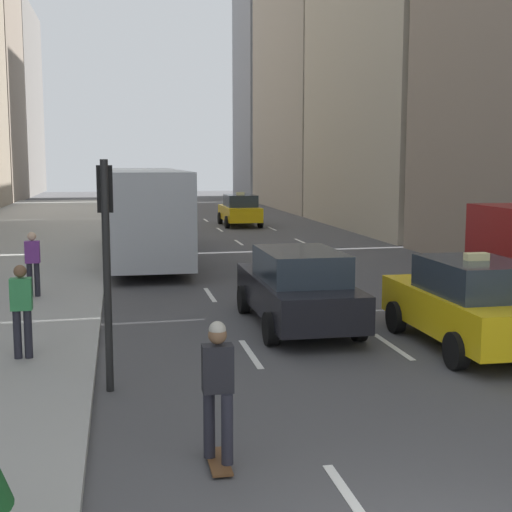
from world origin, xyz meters
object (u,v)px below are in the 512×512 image
at_px(taxi_second, 240,210).
at_px(taxi_lead, 470,303).
at_px(pedestrian_far_walking, 33,261).
at_px(traffic_light_pole, 106,237).
at_px(pedestrian_mid_block, 22,307).
at_px(sedan_black_near, 297,287).
at_px(city_bus, 145,210).
at_px(skateboarder, 218,387).

bearing_deg(taxi_second, taxi_lead, -90.00).
bearing_deg(pedestrian_far_walking, traffic_light_pole, -75.23).
bearing_deg(pedestrian_mid_block, traffic_light_pole, -46.19).
relative_size(taxi_lead, sedan_black_near, 0.90).
bearing_deg(city_bus, pedestrian_far_walking, -112.53).
xyz_separation_m(taxi_lead, taxi_second, (0.00, 26.31, 0.00)).
bearing_deg(taxi_second, sedan_black_near, -96.66).
bearing_deg(skateboarder, pedestrian_far_walking, 107.05).
relative_size(taxi_lead, taxi_second, 1.00).
bearing_deg(traffic_light_pole, taxi_lead, 10.51).
distance_m(taxi_lead, skateboarder, 7.01).
bearing_deg(pedestrian_mid_block, taxi_second, 72.41).
xyz_separation_m(taxi_second, pedestrian_mid_block, (-8.25, -26.01, 0.19)).
bearing_deg(traffic_light_pole, skateboarder, -67.77).
height_order(city_bus, traffic_light_pole, traffic_light_pole).
height_order(sedan_black_near, skateboarder, skateboarder).
distance_m(taxi_second, sedan_black_near, 24.13).
relative_size(taxi_lead, skateboarder, 2.52).
xyz_separation_m(taxi_second, skateboarder, (-5.46, -30.71, 0.08)).
relative_size(sedan_black_near, skateboarder, 2.80).
bearing_deg(skateboarder, traffic_light_pole, 112.23).
height_order(sedan_black_near, traffic_light_pole, traffic_light_pole).
distance_m(taxi_lead, pedestrian_mid_block, 8.25).
distance_m(taxi_second, pedestrian_far_walking, 21.90).
distance_m(pedestrian_mid_block, traffic_light_pole, 2.54).
bearing_deg(taxi_second, traffic_light_pole, -103.76).
distance_m(taxi_lead, taxi_second, 26.31).
bearing_deg(sedan_black_near, city_bus, 103.89).
relative_size(city_bus, pedestrian_far_walking, 7.04).
bearing_deg(traffic_light_pole, city_bus, 85.65).
height_order(taxi_second, traffic_light_pole, traffic_light_pole).
bearing_deg(skateboarder, pedestrian_mid_block, 120.59).
bearing_deg(city_bus, taxi_lead, -67.75).
bearing_deg(city_bus, pedestrian_mid_block, -101.11).
xyz_separation_m(city_bus, pedestrian_mid_block, (-2.63, -13.41, -0.72)).
distance_m(sedan_black_near, skateboarder, 7.25).
xyz_separation_m(skateboarder, traffic_light_pole, (-1.29, 3.14, 1.45)).
distance_m(taxi_lead, city_bus, 14.85).
relative_size(pedestrian_far_walking, traffic_light_pole, 0.46).
xyz_separation_m(city_bus, traffic_light_pole, (-1.14, -14.97, 0.62)).
distance_m(taxi_lead, sedan_black_near, 3.65).
height_order(pedestrian_mid_block, pedestrian_far_walking, same).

